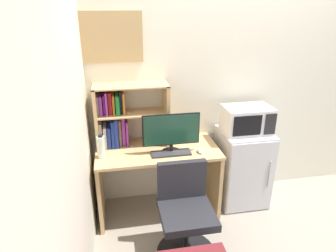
{
  "coord_description": "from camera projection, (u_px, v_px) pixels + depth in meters",
  "views": [
    {
      "loc": [
        -1.33,
        -2.94,
        2.07
      ],
      "look_at": [
        -0.85,
        -0.33,
        0.99
      ],
      "focal_mm": 32.02,
      "sensor_mm": 36.0,
      "label": 1
    }
  ],
  "objects": [
    {
      "name": "wall_back",
      "position": [
        274.0,
        80.0,
        3.27
      ],
      "size": [
        6.4,
        0.04,
        2.6
      ],
      "primitive_type": "cube",
      "color": "silver",
      "rests_on": "ground_plane"
    },
    {
      "name": "mini_fridge",
      "position": [
        242.0,
        167.0,
        3.28
      ],
      "size": [
        0.51,
        0.52,
        0.84
      ],
      "color": "silver",
      "rests_on": "ground_plane"
    },
    {
      "name": "desk",
      "position": [
        158.0,
        169.0,
        3.05
      ],
      "size": [
        1.21,
        0.61,
        0.74
      ],
      "color": "tan",
      "rests_on": "ground_plane"
    },
    {
      "name": "computer_mouse",
      "position": [
        200.0,
        151.0,
        2.89
      ],
      "size": [
        0.05,
        0.1,
        0.03
      ],
      "primitive_type": "ellipsoid",
      "color": "silver",
      "rests_on": "desk"
    },
    {
      "name": "desk_chair",
      "position": [
        185.0,
        218.0,
        2.58
      ],
      "size": [
        0.52,
        0.52,
        0.83
      ],
      "color": "black",
      "rests_on": "ground_plane"
    },
    {
      "name": "wall_corkboard",
      "position": [
        106.0,
        37.0,
        2.76
      ],
      "size": [
        0.67,
        0.02,
        0.46
      ],
      "primitive_type": "cube",
      "color": "tan"
    },
    {
      "name": "wall_left",
      "position": [
        59.0,
        174.0,
        1.46
      ],
      "size": [
        0.04,
        4.4,
        2.6
      ],
      "primitive_type": "cube",
      "color": "silver",
      "rests_on": "ground_plane"
    },
    {
      "name": "monitor",
      "position": [
        171.0,
        132.0,
        2.82
      ],
      "size": [
        0.55,
        0.18,
        0.39
      ],
      "color": "black",
      "rests_on": "desk"
    },
    {
      "name": "keyboard",
      "position": [
        171.0,
        153.0,
        2.86
      ],
      "size": [
        0.38,
        0.13,
        0.02
      ],
      "primitive_type": "cube",
      "color": "#333338",
      "rests_on": "desk"
    },
    {
      "name": "microwave",
      "position": [
        247.0,
        120.0,
        3.07
      ],
      "size": [
        0.48,
        0.33,
        0.27
      ],
      "color": "silver",
      "rests_on": "mini_fridge"
    },
    {
      "name": "water_bottle",
      "position": [
        101.0,
        147.0,
        2.76
      ],
      "size": [
        0.08,
        0.08,
        0.23
      ],
      "color": "silver",
      "rests_on": "desk"
    },
    {
      "name": "hutch_bookshelf",
      "position": [
        121.0,
        116.0,
        2.96
      ],
      "size": [
        0.72,
        0.27,
        0.62
      ],
      "color": "tan",
      "rests_on": "desk"
    }
  ]
}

